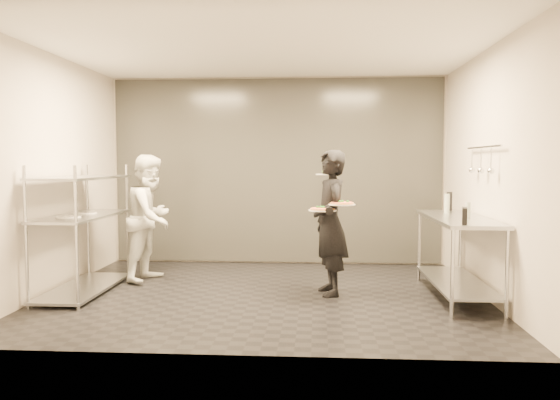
# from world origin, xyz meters

# --- Properties ---
(room_shell) EXTENTS (5.00, 4.00, 2.80)m
(room_shell) POSITION_xyz_m (0.00, 1.18, 1.40)
(room_shell) COLOR black
(room_shell) RESTS_ON ground
(pass_rack) EXTENTS (0.60, 1.60, 1.50)m
(pass_rack) POSITION_xyz_m (-2.15, -0.00, 0.77)
(pass_rack) COLOR silver
(pass_rack) RESTS_ON ground
(prep_counter) EXTENTS (0.60, 1.80, 0.92)m
(prep_counter) POSITION_xyz_m (2.18, 0.00, 0.63)
(prep_counter) COLOR silver
(prep_counter) RESTS_ON ground
(utensil_rail) EXTENTS (0.07, 1.20, 0.31)m
(utensil_rail) POSITION_xyz_m (2.43, -0.00, 1.55)
(utensil_rail) COLOR silver
(utensil_rail) RESTS_ON room_shell
(waiter) EXTENTS (0.53, 0.69, 1.67)m
(waiter) POSITION_xyz_m (0.75, 0.07, 0.84)
(waiter) COLOR black
(waiter) RESTS_ON ground
(chef) EXTENTS (0.77, 0.91, 1.63)m
(chef) POSITION_xyz_m (-1.55, 0.71, 0.81)
(chef) COLOR silver
(chef) RESTS_ON ground
(pizza_plate_near) EXTENTS (0.32, 0.32, 0.05)m
(pizza_plate_near) POSITION_xyz_m (0.66, -0.15, 1.01)
(pizza_plate_near) COLOR silver
(pizza_plate_near) RESTS_ON waiter
(pizza_plate_far) EXTENTS (0.30, 0.30, 0.05)m
(pizza_plate_far) POSITION_xyz_m (0.88, -0.16, 1.07)
(pizza_plate_far) COLOR silver
(pizza_plate_far) RESTS_ON waiter
(salad_plate) EXTENTS (0.27, 0.27, 0.07)m
(salad_plate) POSITION_xyz_m (0.72, 0.36, 1.41)
(salad_plate) COLOR silver
(salad_plate) RESTS_ON waiter
(pos_monitor) EXTENTS (0.10, 0.23, 0.16)m
(pos_monitor) POSITION_xyz_m (2.06, -0.72, 1.00)
(pos_monitor) COLOR black
(pos_monitor) RESTS_ON prep_counter
(bottle_green) EXTENTS (0.06, 0.06, 0.23)m
(bottle_green) POSITION_xyz_m (2.17, 0.50, 1.04)
(bottle_green) COLOR #97A396
(bottle_green) RESTS_ON prep_counter
(bottle_clear) EXTENTS (0.05, 0.05, 0.18)m
(bottle_clear) POSITION_xyz_m (2.24, -0.18, 1.01)
(bottle_clear) COLOR #97A396
(bottle_clear) RESTS_ON prep_counter
(bottle_dark) EXTENTS (0.07, 0.07, 0.24)m
(bottle_dark) POSITION_xyz_m (2.26, 0.75, 1.04)
(bottle_dark) COLOR black
(bottle_dark) RESTS_ON prep_counter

